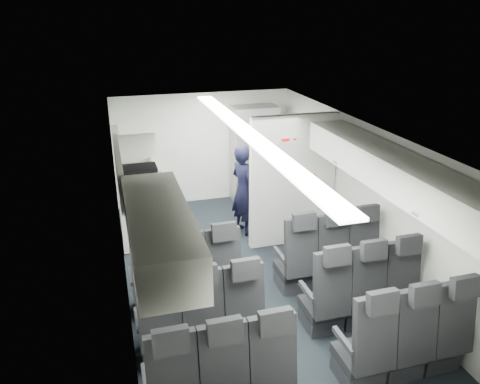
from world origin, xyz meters
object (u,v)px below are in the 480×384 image
seat_row_rear (317,362)px  galley_unit (254,155)px  carry_on_bag (140,176)px  seat_row_mid (284,309)px  flight_attendant (244,190)px  boarding_door (121,188)px  seat_row_front (259,269)px

seat_row_rear → galley_unit: 5.17m
galley_unit → carry_on_bag: size_ratio=4.74×
seat_row_mid → galley_unit: galley_unit is taller
galley_unit → flight_attendant: size_ratio=1.22×
seat_row_rear → flight_attendant: flight_attendant is taller
boarding_door → flight_attendant: boarding_door is taller
seat_row_rear → flight_attendant: bearing=84.7°
seat_row_front → seat_row_rear: (0.00, -1.80, 0.00)m
seat_row_front → flight_attendant: 1.98m
seat_row_rear → boarding_door: boarding_door is taller
galley_unit → carry_on_bag: (-2.39, -3.08, 0.84)m
seat_row_mid → galley_unit: size_ratio=1.75×
flight_attendant → seat_row_mid: bearing=152.5°
flight_attendant → carry_on_bag: 2.69m
carry_on_bag → boarding_door: bearing=95.2°
seat_row_mid → boarding_door: bearing=118.8°
seat_row_front → boarding_door: size_ratio=1.79×
seat_row_front → seat_row_mid: bearing=-90.0°
boarding_door → carry_on_bag: 2.10m
seat_row_mid → seat_row_rear: (0.00, -0.90, 0.00)m
boarding_door → carry_on_bag: size_ratio=4.64×
seat_row_front → flight_attendant: size_ratio=2.14×
galley_unit → flight_attendant: 1.48m
flight_attendant → seat_row_front: bearing=149.3°
seat_row_rear → galley_unit: galley_unit is taller
galley_unit → boarding_door: galley_unit is taller
flight_attendant → carry_on_bag: size_ratio=3.88×
boarding_door → seat_row_front: bearing=-51.8°
seat_row_mid → seat_row_rear: size_ratio=1.00×
galley_unit → carry_on_bag: 3.99m
seat_row_front → seat_row_rear: 1.80m
seat_row_front → flight_attendant: (0.34, 1.92, 0.37)m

